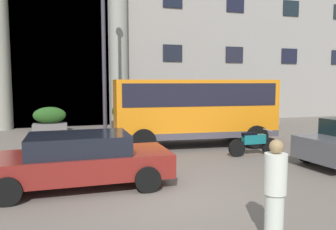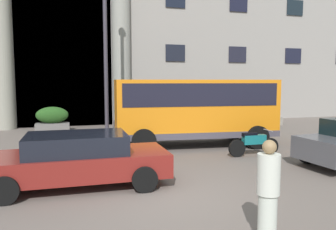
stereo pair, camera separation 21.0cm
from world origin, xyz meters
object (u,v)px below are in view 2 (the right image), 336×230
bus_stop_sign (275,104)px  hedge_planter_far_east (127,116)px  orange_minibus (195,106)px  motorcycle_near_kerb (253,143)px  hedge_planter_entrance_left (52,120)px  pedestrian_man_crossing (268,193)px  parked_coupe_end (77,159)px  scooter_by_planter (100,150)px  lamppost_plaza_centre (105,29)px  hedge_planter_entrance_right (266,115)px

bus_stop_sign → hedge_planter_far_east: 7.67m
orange_minibus → bus_stop_sign: orange_minibus is taller
orange_minibus → motorcycle_near_kerb: orange_minibus is taller
hedge_planter_entrance_left → pedestrian_man_crossing: size_ratio=0.97×
bus_stop_sign → pedestrian_man_crossing: 12.15m
hedge_planter_far_east → parked_coupe_end: size_ratio=0.33×
hedge_planter_entrance_left → scooter_by_planter: 7.68m
lamppost_plaza_centre → orange_minibus: bearing=-47.5°
orange_minibus → hedge_planter_far_east: bearing=114.3°
hedge_planter_entrance_left → lamppost_plaza_centre: lamppost_plaza_centre is taller
bus_stop_sign → hedge_planter_entrance_right: bus_stop_sign is taller
orange_minibus → parked_coupe_end: bearing=-133.1°
orange_minibus → hedge_planter_entrance_right: size_ratio=3.90×
scooter_by_planter → parked_coupe_end: bearing=-124.0°
motorcycle_near_kerb → bus_stop_sign: bearing=49.7°
hedge_planter_entrance_left → scooter_by_planter: size_ratio=0.88×
hedge_planter_far_east → motorcycle_near_kerb: 8.34m
parked_coupe_end → lamppost_plaza_centre: 8.88m
bus_stop_sign → orange_minibus: bearing=-159.8°
hedge_planter_far_east → hedge_planter_entrance_left: (-3.85, 0.03, -0.09)m
orange_minibus → hedge_planter_far_east: 5.70m
scooter_by_planter → pedestrian_man_crossing: size_ratio=1.10×
hedge_planter_far_east → lamppost_plaza_centre: lamppost_plaza_centre is taller
scooter_by_planter → pedestrian_man_crossing: 6.41m
lamppost_plaza_centre → hedge_planter_entrance_right: bearing=8.2°
bus_stop_sign → parked_coupe_end: 11.41m
hedge_planter_entrance_right → parked_coupe_end: 14.30m
motorcycle_near_kerb → pedestrian_man_crossing: bearing=-118.0°
pedestrian_man_crossing → motorcycle_near_kerb: bearing=143.4°
hedge_planter_entrance_right → hedge_planter_entrance_left: (-12.09, 0.56, 0.05)m
hedge_planter_entrance_right → hedge_planter_far_east: hedge_planter_far_east is taller
bus_stop_sign → hedge_planter_entrance_right: 3.43m
bus_stop_sign → lamppost_plaza_centre: 8.98m
bus_stop_sign → lamppost_plaza_centre: lamppost_plaza_centre is taller
bus_stop_sign → scooter_by_planter: bus_stop_sign is taller
hedge_planter_far_east → hedge_planter_entrance_left: 3.85m
bus_stop_sign → motorcycle_near_kerb: size_ratio=1.24×
hedge_planter_entrance_right → hedge_planter_entrance_left: size_ratio=1.00×
hedge_planter_far_east → hedge_planter_entrance_right: bearing=-3.7°
bus_stop_sign → hedge_planter_far_east: size_ratio=1.59×
bus_stop_sign → motorcycle_near_kerb: 5.72m
motorcycle_near_kerb → pedestrian_man_crossing: size_ratio=1.12×
bus_stop_sign → scooter_by_planter: bearing=-156.2°
hedge_planter_far_east → hedge_planter_entrance_left: hedge_planter_far_east is taller
hedge_planter_entrance_left → scooter_by_planter: bearing=-77.4°
hedge_planter_entrance_right → lamppost_plaza_centre: 10.63m
pedestrian_man_crossing → lamppost_plaza_centre: bearing=178.2°
hedge_planter_entrance_right → motorcycle_near_kerb: bearing=-125.6°
hedge_planter_entrance_right → parked_coupe_end: bearing=-141.2°
lamppost_plaza_centre → hedge_planter_far_east: bearing=55.6°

